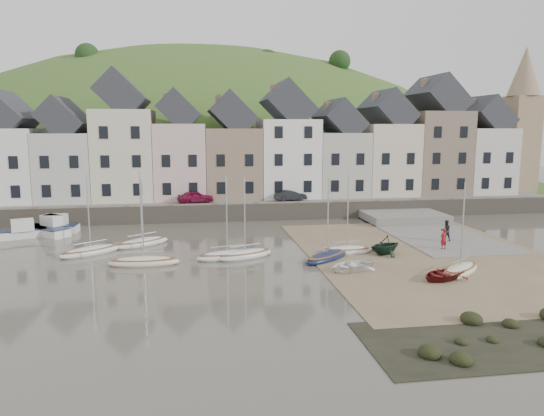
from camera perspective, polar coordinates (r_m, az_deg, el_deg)
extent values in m
plane|color=#4C473C|center=(36.78, 1.43, -6.08)|extent=(160.00, 160.00, 0.00)
cube|color=#3B5C24|center=(67.82, -3.35, 1.53)|extent=(90.00, 30.00, 1.50)
cube|color=slate|center=(56.37, -2.25, 0.83)|extent=(70.00, 7.00, 0.10)
cube|color=slate|center=(53.04, -1.81, -0.40)|extent=(70.00, 1.20, 1.80)
cube|color=brown|center=(40.15, 17.14, -5.15)|extent=(18.00, 26.00, 0.06)
cube|color=slate|center=(48.87, 17.30, -2.62)|extent=(8.00, 18.00, 0.12)
ellipsoid|color=#3B5C24|center=(98.87, -7.72, -7.26)|extent=(134.40, 84.00, 84.00)
cylinder|color=#382619|center=(84.83, -20.01, 14.19)|extent=(0.50, 0.50, 3.00)
sphere|color=#213D19|center=(85.12, -20.10, 15.86)|extent=(3.60, 3.60, 3.60)
cylinder|color=#382619|center=(87.36, -10.15, 14.42)|extent=(0.50, 0.50, 3.00)
sphere|color=#213D19|center=(87.64, -10.20, 16.04)|extent=(3.60, 3.60, 3.60)
cylinder|color=#382619|center=(86.24, -0.53, 14.63)|extent=(0.50, 0.50, 3.00)
sphere|color=#213D19|center=(86.52, -0.53, 16.27)|extent=(3.60, 3.60, 3.60)
cylinder|color=#382619|center=(87.80, 7.60, 14.45)|extent=(0.50, 0.50, 3.00)
sphere|color=#213D19|center=(88.07, 7.63, 16.07)|extent=(3.60, 3.60, 3.60)
cube|color=white|center=(62.28, -27.25, 4.27)|extent=(6.00, 8.00, 8.00)
cube|color=beige|center=(60.68, -21.89, 4.28)|extent=(5.80, 8.00, 7.50)
cube|color=gray|center=(60.91, -23.61, 10.49)|extent=(0.60, 0.90, 1.40)
cube|color=beige|center=(59.51, -16.16, 5.70)|extent=(6.40, 8.00, 10.00)
cube|color=gray|center=(59.87, -18.07, 13.52)|extent=(0.60, 0.90, 1.40)
cube|color=beige|center=(59.09, -10.28, 5.16)|extent=(5.60, 8.00, 8.50)
cube|color=gray|center=(59.10, -11.86, 11.98)|extent=(0.60, 0.90, 1.40)
cube|color=gray|center=(59.25, -4.49, 5.05)|extent=(6.20, 8.00, 8.00)
cube|color=gray|center=(59.09, -6.11, 11.93)|extent=(0.60, 0.90, 1.40)
cube|color=white|center=(60.04, 1.68, 5.60)|extent=(6.60, 8.00, 9.00)
cube|color=gray|center=(59.81, 0.12, 13.10)|extent=(0.60, 0.90, 1.40)
cube|color=#B7B3A7|center=(61.53, 7.43, 4.91)|extent=(5.80, 8.00, 7.50)
cube|color=gray|center=(61.03, 6.23, 11.17)|extent=(0.60, 0.90, 1.40)
cube|color=beige|center=(63.41, 12.64, 5.34)|extent=(6.00, 8.00, 8.50)
cube|color=gray|center=(62.86, 11.57, 11.99)|extent=(0.60, 0.90, 1.40)
cube|color=#7D6B5A|center=(65.90, 17.76, 5.92)|extent=(6.40, 8.00, 10.00)
cube|color=gray|center=(65.33, 16.82, 13.17)|extent=(0.60, 0.90, 1.40)
cube|color=silver|center=(68.91, 22.32, 4.96)|extent=(5.80, 8.00, 8.00)
cube|color=gray|center=(68.11, 21.60, 10.80)|extent=(0.60, 0.90, 1.40)
cube|color=#997F60|center=(71.75, 26.13, 6.45)|extent=(3.50, 3.50, 12.00)
cone|color=#997F60|center=(72.05, 26.64, 13.60)|extent=(4.00, 4.00, 6.00)
ellipsoid|color=silver|center=(41.28, -19.74, -4.65)|extent=(4.88, 4.17, 0.84)
ellipsoid|color=brown|center=(41.23, -19.76, -4.35)|extent=(4.48, 3.82, 0.20)
cylinder|color=#B2B5B7|center=(40.69, -19.97, -0.40)|extent=(0.10, 0.10, 5.60)
cylinder|color=#B2B5B7|center=(41.12, -19.80, -3.63)|extent=(2.24, 1.69, 0.08)
ellipsoid|color=silver|center=(43.05, -14.40, -3.85)|extent=(4.79, 4.00, 0.84)
ellipsoid|color=brown|center=(43.00, -14.41, -3.56)|extent=(4.39, 3.66, 0.20)
cylinder|color=#B2B5B7|center=(42.48, -14.56, 0.23)|extent=(0.10, 0.10, 5.60)
cylinder|color=#B2B5B7|center=(42.89, -14.44, -2.87)|extent=(2.20, 1.59, 0.08)
ellipsoid|color=beige|center=(36.99, -14.22, -5.95)|extent=(5.03, 1.61, 0.84)
ellipsoid|color=brown|center=(36.93, -14.23, -5.62)|extent=(4.63, 1.46, 0.20)
cylinder|color=#B2B5B7|center=(36.32, -14.41, -1.22)|extent=(0.10, 0.10, 5.60)
cylinder|color=#B2B5B7|center=(36.80, -14.26, -4.82)|extent=(2.75, 0.14, 0.08)
ellipsoid|color=silver|center=(37.74, -5.06, -5.40)|extent=(4.91, 2.62, 0.84)
ellipsoid|color=brown|center=(37.68, -5.06, -5.08)|extent=(4.51, 2.39, 0.20)
cylinder|color=#B2B5B7|center=(37.09, -5.12, -0.76)|extent=(0.10, 0.10, 5.60)
cylinder|color=#B2B5B7|center=(37.56, -5.07, -4.29)|extent=(2.52, 0.72, 0.08)
ellipsoid|color=silver|center=(37.87, -3.05, -5.33)|extent=(4.75, 3.17, 0.84)
ellipsoid|color=brown|center=(37.82, -3.06, -5.00)|extent=(4.36, 2.89, 0.20)
cylinder|color=#B2B5B7|center=(37.22, -3.09, -0.70)|extent=(0.10, 0.10, 5.60)
cylinder|color=#B2B5B7|center=(37.69, -3.06, -4.22)|extent=(2.32, 1.06, 0.08)
ellipsoid|color=#121D39|center=(37.50, 6.25, -5.52)|extent=(4.62, 4.31, 0.84)
ellipsoid|color=brown|center=(37.44, 6.26, -5.19)|extent=(4.24, 3.95, 0.20)
cylinder|color=#B2B5B7|center=(36.84, 6.33, -0.84)|extent=(0.10, 0.10, 5.60)
cylinder|color=#B2B5B7|center=(37.32, 6.27, -4.40)|extent=(2.05, 1.81, 0.08)
ellipsoid|color=silver|center=(39.46, 8.43, -4.82)|extent=(3.86, 1.55, 0.84)
ellipsoid|color=brown|center=(39.41, 8.44, -4.51)|extent=(3.55, 1.41, 0.20)
cylinder|color=#B2B5B7|center=(38.84, 8.54, -0.38)|extent=(0.10, 0.10, 5.60)
cylinder|color=#B2B5B7|center=(39.29, 8.46, -3.76)|extent=(2.11, 0.11, 0.08)
ellipsoid|color=beige|center=(36.06, 20.43, -6.63)|extent=(4.39, 3.95, 0.84)
ellipsoid|color=brown|center=(36.00, 20.45, -6.30)|extent=(4.03, 3.62, 0.20)
cylinder|color=#B2B5B7|center=(35.38, 20.70, -1.79)|extent=(0.10, 0.10, 5.60)
cylinder|color=#B2B5B7|center=(35.87, 20.49, -5.48)|extent=(1.95, 1.59, 0.08)
cube|color=silver|center=(50.99, -24.06, -2.20)|extent=(5.67, 2.01, 0.70)
cube|color=#121D39|center=(50.92, -24.08, -1.79)|extent=(5.56, 2.05, 0.08)
cube|color=silver|center=(50.67, -23.19, -1.23)|extent=(2.02, 1.31, 1.00)
cube|color=silver|center=(49.77, -26.93, -2.65)|extent=(5.38, 3.29, 0.70)
cube|color=#121D39|center=(49.70, -26.96, -2.24)|extent=(5.30, 3.31, 0.08)
cube|color=silver|center=(49.16, -26.29, -1.73)|extent=(2.08, 1.72, 1.00)
cube|color=silver|center=(50.17, -24.32, -2.39)|extent=(5.25, 4.81, 0.70)
cube|color=#121D39|center=(50.10, -24.35, -1.97)|extent=(5.20, 4.78, 0.08)
cube|color=silver|center=(50.36, -23.54, -1.31)|extent=(2.23, 2.15, 1.00)
imported|color=white|center=(34.73, 8.86, -6.40)|extent=(3.97, 3.45, 0.69)
imported|color=black|center=(39.42, 12.63, -4.07)|extent=(3.51, 3.30, 1.48)
imported|color=maroon|center=(34.07, 18.62, -7.10)|extent=(3.90, 3.43, 0.67)
imported|color=maroon|center=(42.14, 18.76, -3.29)|extent=(0.69, 0.56, 1.65)
imported|color=black|center=(45.19, 18.99, -2.41)|extent=(0.94, 0.77, 1.77)
imported|color=maroon|center=(54.93, -8.60, 1.25)|extent=(4.03, 2.22, 1.30)
imported|color=black|center=(55.93, 2.11, 1.42)|extent=(3.75, 2.02, 1.17)
cube|color=black|center=(26.34, 25.66, -13.17)|extent=(14.00, 6.00, 0.05)
ellipsoid|color=black|center=(23.19, 17.33, -15.29)|extent=(0.96, 1.06, 0.62)
ellipsoid|color=black|center=(27.48, 21.54, -11.56)|extent=(1.06, 1.17, 0.69)
ellipsoid|color=black|center=(22.99, 20.52, -15.70)|extent=(0.92, 1.01, 0.60)
ellipsoid|color=black|center=(24.87, 20.52, -13.95)|extent=(0.56, 0.62, 0.37)
ellipsoid|color=black|center=(27.74, 25.29, -11.74)|extent=(0.77, 0.84, 0.50)
ellipsoid|color=black|center=(25.60, 23.56, -13.47)|extent=(0.55, 0.60, 0.36)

